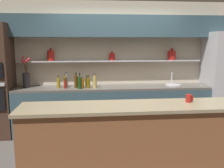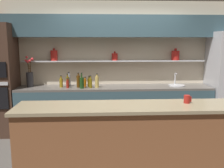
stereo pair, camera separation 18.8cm
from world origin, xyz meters
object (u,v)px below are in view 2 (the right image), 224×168
(bottle_oil_0, at_px, (68,81))
(coffee_mug, at_px, (187,99))
(bottle_sauce_2, at_px, (85,83))
(bottle_oil_5, at_px, (89,82))
(sink_fixture, at_px, (176,85))
(bottle_wine_7, at_px, (82,83))
(bottle_spirit_3, at_px, (78,81))
(bottle_spirit_6, at_px, (97,82))
(oven_tower, at_px, (0,80))
(flower_vase, at_px, (30,77))
(bottle_oil_1, at_px, (61,83))
(bottle_spirit_8, at_px, (69,80))
(bottle_oil_4, at_px, (91,83))
(bottle_sauce_9, at_px, (68,84))

(bottle_oil_0, bearing_deg, coffee_mug, -46.18)
(bottle_sauce_2, bearing_deg, bottle_oil_5, 11.46)
(sink_fixture, xyz_separation_m, bottle_wine_7, (-1.87, -0.17, 0.09))
(bottle_spirit_3, height_order, bottle_spirit_6, bottle_spirit_3)
(coffee_mug, bearing_deg, bottle_wine_7, 131.68)
(oven_tower, xyz_separation_m, coffee_mug, (3.02, -1.78, 0.01))
(flower_vase, height_order, bottle_oil_1, flower_vase)
(bottle_spirit_3, xyz_separation_m, bottle_spirit_8, (-0.20, 0.16, -0.00))
(sink_fixture, relative_size, bottle_oil_0, 1.23)
(flower_vase, relative_size, bottle_wine_7, 2.00)
(bottle_sauce_2, xyz_separation_m, bottle_oil_5, (0.08, 0.02, -0.00))
(sink_fixture, relative_size, bottle_oil_4, 1.32)
(oven_tower, height_order, bottle_oil_0, oven_tower)
(flower_vase, height_order, bottle_sauce_2, flower_vase)
(bottle_oil_1, relative_size, bottle_oil_4, 0.96)
(oven_tower, bearing_deg, bottle_sauce_2, 0.11)
(bottle_oil_1, distance_m, bottle_oil_5, 0.54)
(bottle_spirit_6, bearing_deg, bottle_spirit_8, 161.23)
(bottle_oil_0, height_order, bottle_sauce_2, bottle_oil_0)
(bottle_sauce_9, bearing_deg, bottle_oil_1, 149.76)
(bottle_wine_7, bearing_deg, bottle_oil_5, 53.23)
(bottle_wine_7, bearing_deg, coffee_mug, -48.32)
(oven_tower, height_order, bottle_spirit_6, oven_tower)
(bottle_spirit_8, bearing_deg, bottle_oil_0, -101.35)
(bottle_oil_5, xyz_separation_m, bottle_spirit_8, (-0.40, 0.09, 0.04))
(bottle_sauce_9, bearing_deg, bottle_sauce_2, 16.01)
(flower_vase, relative_size, bottle_sauce_2, 3.04)
(bottle_oil_1, distance_m, bottle_oil_4, 0.58)
(flower_vase, distance_m, coffee_mug, 3.08)
(bottle_oil_0, relative_size, bottle_oil_4, 1.07)
(flower_vase, height_order, bottle_spirit_3, flower_vase)
(bottle_oil_1, bearing_deg, bottle_oil_4, -9.00)
(bottle_oil_1, bearing_deg, bottle_spirit_8, 41.86)
(bottle_oil_4, height_order, bottle_sauce_9, bottle_oil_4)
(bottle_oil_4, relative_size, bottle_sauce_9, 1.28)
(bottle_sauce_2, distance_m, bottle_spirit_6, 0.25)
(bottle_oil_4, xyz_separation_m, bottle_spirit_6, (0.12, 0.02, 0.01))
(oven_tower, xyz_separation_m, bottle_sauce_9, (1.30, -0.09, -0.06))
(bottle_sauce_2, bearing_deg, oven_tower, -179.89)
(flower_vase, height_order, bottle_oil_4, flower_vase)
(oven_tower, distance_m, bottle_oil_5, 1.71)
(bottle_spirit_6, distance_m, bottle_sauce_9, 0.56)
(flower_vase, distance_m, bottle_sauce_2, 1.08)
(bottle_sauce_9, relative_size, coffee_mug, 1.84)
(bottle_oil_0, xyz_separation_m, bottle_oil_4, (0.45, -0.13, -0.01))
(sink_fixture, distance_m, bottle_sauce_9, 2.15)
(bottle_oil_4, bearing_deg, bottle_spirit_3, 167.39)
(oven_tower, xyz_separation_m, bottle_oil_1, (1.17, -0.01, -0.05))
(bottle_oil_0, bearing_deg, bottle_sauce_2, -3.99)
(bottle_oil_1, xyz_separation_m, bottle_sauce_9, (0.13, -0.08, -0.01))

